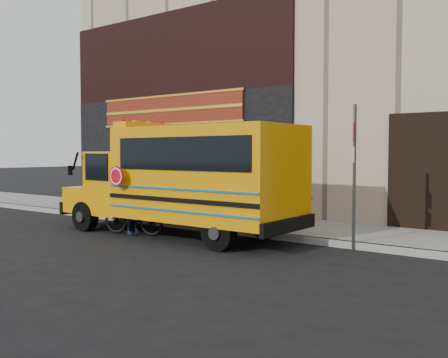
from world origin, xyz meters
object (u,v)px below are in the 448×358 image
school_bus (186,177)px  bicycle (133,215)px  cyclist (134,204)px  sign_pole (354,170)px

school_bus → bicycle: bearing=-155.1°
bicycle → school_bus: bearing=-79.1°
school_bus → cyclist: (-1.22, -0.65, -0.69)m
bicycle → cyclist: cyclist is taller
school_bus → bicycle: school_bus is taller
sign_pole → bicycle: bearing=-164.6°
school_bus → cyclist: bearing=-152.1°
sign_pole → cyclist: size_ratio=1.93×
sign_pole → cyclist: bearing=-163.9°
sign_pole → bicycle: sign_pole is taller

